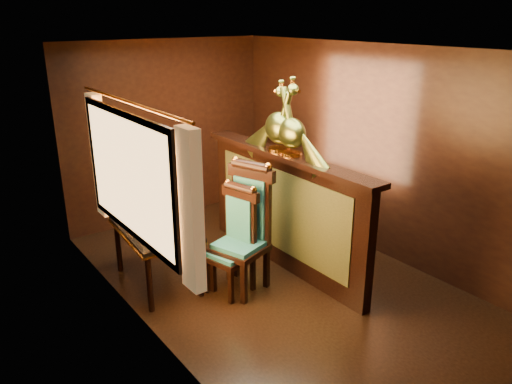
# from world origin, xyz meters

# --- Properties ---
(ground) EXTENTS (5.00, 5.00, 0.00)m
(ground) POSITION_xyz_m (0.00, 0.00, 0.00)
(ground) COLOR black
(ground) RESTS_ON ground
(room_shell) EXTENTS (3.04, 5.04, 2.52)m
(room_shell) POSITION_xyz_m (-0.09, 0.02, 1.58)
(room_shell) COLOR black
(room_shell) RESTS_ON ground
(partition) EXTENTS (0.26, 2.70, 1.36)m
(partition) POSITION_xyz_m (0.32, 0.30, 0.71)
(partition) COLOR black
(partition) RESTS_ON ground
(dining_table) EXTENTS (0.78, 1.19, 0.87)m
(dining_table) POSITION_xyz_m (-1.05, 0.80, 0.60)
(dining_table) COLOR black
(dining_table) RESTS_ON ground
(chair_left) EXTENTS (0.52, 0.53, 1.18)m
(chair_left) POSITION_xyz_m (-0.41, 0.19, 0.62)
(chair_left) COLOR black
(chair_left) RESTS_ON ground
(chair_right) EXTENTS (0.64, 0.66, 1.40)m
(chair_right) POSITION_xyz_m (-0.28, 0.18, 0.73)
(chair_right) COLOR black
(chair_right) RESTS_ON ground
(peacock_left) EXTENTS (0.25, 0.66, 0.79)m
(peacock_left) POSITION_xyz_m (0.33, 0.20, 1.75)
(peacock_left) COLOR #16442C
(peacock_left) RESTS_ON partition
(peacock_right) EXTENTS (0.27, 0.71, 0.84)m
(peacock_right) POSITION_xyz_m (0.33, 0.41, 1.78)
(peacock_right) COLOR #16442C
(peacock_right) RESTS_ON partition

